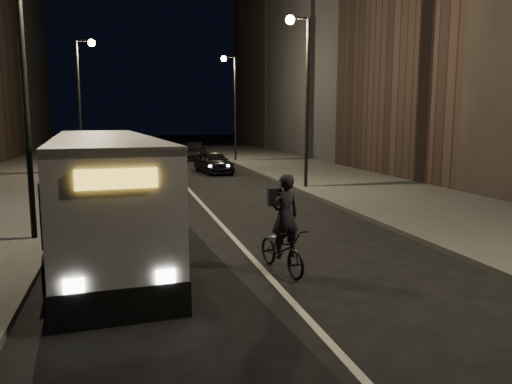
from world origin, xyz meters
TOP-DOWN VIEW (x-y plane):
  - ground at (0.00, 0.00)m, footprint 180.00×180.00m
  - sidewalk_right at (8.50, 14.00)m, footprint 7.00×70.00m
  - sidewalk_left at (-8.50, 14.00)m, footprint 7.00×70.00m
  - building_row_right at (16.00, 27.50)m, footprint 8.00×61.00m
  - streetlight_right_mid at (5.33, 12.00)m, footprint 1.20×0.44m
  - streetlight_right_far at (5.33, 28.00)m, footprint 1.20×0.44m
  - streetlight_left_near at (-5.33, 4.00)m, footprint 1.20×0.44m
  - streetlight_left_far at (-5.33, 22.00)m, footprint 1.20×0.44m
  - city_bus at (-3.60, 3.11)m, footprint 3.31×11.49m
  - cyclist_on_bicycle at (0.40, -0.39)m, footprint 1.06×2.10m
  - car_near at (2.49, 20.56)m, footprint 2.27×4.43m
  - car_mid at (-0.80, 22.26)m, footprint 1.94×4.21m
  - car_far at (2.75, 31.51)m, footprint 2.30×4.99m

SIDE VIEW (x-z plane):
  - ground at x=0.00m, z-range 0.00..0.00m
  - sidewalk_right at x=8.50m, z-range 0.00..0.16m
  - sidewalk_left at x=-8.50m, z-range 0.00..0.16m
  - car_mid at x=-0.80m, z-range 0.00..1.34m
  - car_far at x=2.75m, z-range 0.00..1.41m
  - car_near at x=2.49m, z-range 0.00..1.44m
  - cyclist_on_bicycle at x=0.40m, z-range -0.39..1.93m
  - city_bus at x=-3.60m, z-range 0.14..3.19m
  - streetlight_right_mid at x=5.33m, z-range 1.30..9.42m
  - streetlight_right_far at x=5.33m, z-range 1.30..9.42m
  - streetlight_left_near at x=-5.33m, z-range 1.30..9.42m
  - streetlight_left_far at x=-5.33m, z-range 1.30..9.42m
  - building_row_right at x=16.00m, z-range 0.00..21.00m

